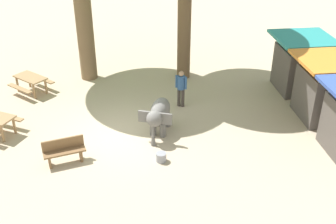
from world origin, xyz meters
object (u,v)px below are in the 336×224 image
(picnic_table_far, at_px, (31,81))
(market_stall_orange, at_px, (325,92))
(elephant, at_px, (159,114))
(feed_bucket, at_px, (161,157))
(person_handler, at_px, (181,86))
(market_stall_teal, at_px, (299,66))
(wooden_bench, at_px, (64,150))

(picnic_table_far, height_order, market_stall_orange, market_stall_orange)
(elephant, relative_size, feed_bucket, 5.19)
(person_handler, bearing_deg, feed_bucket, 11.90)
(market_stall_teal, height_order, market_stall_orange, same)
(person_handler, xyz_separation_m, market_stall_orange, (1.56, 5.54, 0.19))
(feed_bucket, bearing_deg, picnic_table_far, -138.36)
(market_stall_teal, bearing_deg, feed_bucket, -53.95)
(picnic_table_far, relative_size, market_stall_orange, 0.84)
(person_handler, height_order, wooden_bench, person_handler)
(person_handler, bearing_deg, wooden_bench, -22.16)
(person_handler, distance_m, market_stall_orange, 5.76)
(market_stall_orange, bearing_deg, feed_bucket, -71.01)
(wooden_bench, bearing_deg, market_stall_teal, -170.21)
(elephant, height_order, market_stall_orange, market_stall_orange)
(market_stall_teal, xyz_separation_m, market_stall_orange, (2.60, 0.00, 0.00))
(elephant, xyz_separation_m, person_handler, (-2.06, 1.13, 0.12))
(person_handler, xyz_separation_m, picnic_table_far, (-2.08, -6.54, -0.36))
(person_handler, height_order, feed_bucket, person_handler)
(wooden_bench, distance_m, market_stall_orange, 10.26)
(elephant, distance_m, market_stall_teal, 7.36)
(person_handler, bearing_deg, elephant, 0.81)
(picnic_table_far, relative_size, feed_bucket, 5.85)
(picnic_table_far, height_order, feed_bucket, picnic_table_far)
(picnic_table_far, xyz_separation_m, feed_bucket, (5.97, 5.31, -0.43))
(person_handler, bearing_deg, market_stall_orange, 103.79)
(market_stall_teal, distance_m, feed_bucket, 8.44)
(person_handler, relative_size, feed_bucket, 4.50)
(person_handler, relative_size, picnic_table_far, 0.77)
(picnic_table_far, bearing_deg, feed_bucket, -5.29)
(wooden_bench, distance_m, picnic_table_far, 6.00)
(wooden_bench, relative_size, market_stall_teal, 0.58)
(elephant, height_order, feed_bucket, elephant)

